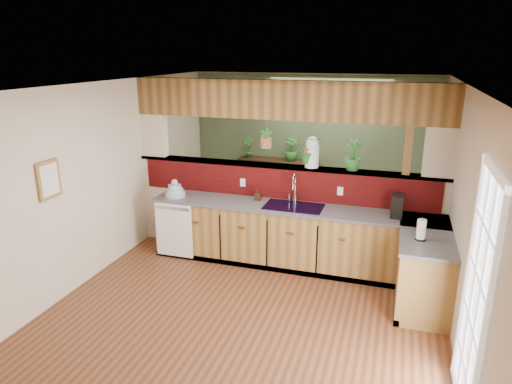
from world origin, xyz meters
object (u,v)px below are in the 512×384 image
(glass_jar, at_px, (312,152))
(dish_stack, at_px, (175,191))
(soap_dispenser, at_px, (257,194))
(coffee_maker, at_px, (397,207))
(paper_towel, at_px, (421,230))
(faucet, at_px, (294,187))
(shelving_console, at_px, (277,185))

(glass_jar, bearing_deg, dish_stack, -166.90)
(soap_dispenser, bearing_deg, dish_stack, -170.93)
(coffee_maker, distance_m, paper_towel, 0.78)
(faucet, xyz_separation_m, paper_towel, (1.69, -0.87, -0.12))
(faucet, height_order, paper_towel, faucet)
(paper_towel, bearing_deg, soap_dispenser, 159.66)
(dish_stack, bearing_deg, coffee_maker, 1.73)
(soap_dispenser, relative_size, coffee_maker, 0.61)
(coffee_maker, bearing_deg, soap_dispenser, 179.08)
(coffee_maker, relative_size, paper_towel, 1.11)
(coffee_maker, relative_size, shelving_console, 0.19)
(faucet, distance_m, glass_jar, 0.56)
(faucet, distance_m, shelving_console, 2.35)
(coffee_maker, bearing_deg, dish_stack, -176.25)
(faucet, xyz_separation_m, coffee_maker, (1.41, -0.14, -0.10))
(dish_stack, height_order, paper_towel, dish_stack)
(soap_dispenser, xyz_separation_m, paper_towel, (2.23, -0.83, 0.03))
(faucet, xyz_separation_m, shelving_console, (-0.80, 2.12, -0.64))
(soap_dispenser, distance_m, coffee_maker, 1.95)
(coffee_maker, bearing_deg, glass_jar, 165.53)
(soap_dispenser, xyz_separation_m, shelving_console, (-0.27, 2.16, -0.49))
(coffee_maker, distance_m, shelving_console, 3.21)
(faucet, relative_size, shelving_console, 0.29)
(dish_stack, distance_m, glass_jar, 2.11)
(paper_towel, relative_size, shelving_console, 0.17)
(glass_jar, bearing_deg, soap_dispenser, -160.46)
(faucet, height_order, soap_dispenser, faucet)
(dish_stack, relative_size, coffee_maker, 1.04)
(glass_jar, bearing_deg, faucet, -132.38)
(soap_dispenser, bearing_deg, paper_towel, -20.34)
(faucet, bearing_deg, dish_stack, -172.27)
(glass_jar, distance_m, shelving_console, 2.42)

